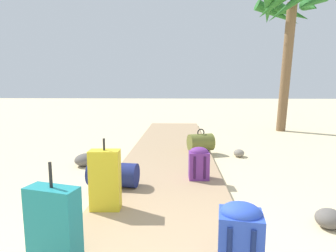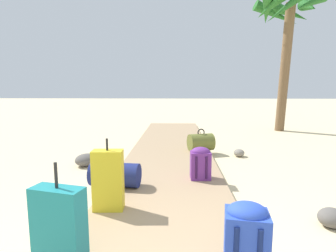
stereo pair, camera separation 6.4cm
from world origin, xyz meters
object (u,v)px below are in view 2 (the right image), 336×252
object	(u,v)px
duffel_bag_olive	(201,142)
suitcase_yellow	(108,180)
backpack_purple	(200,162)
backpack_blue	(246,238)
palm_tree_far_right	(287,22)
suitcase_teal	(59,226)
duffel_bag_navy	(115,174)

from	to	relation	value
duffel_bag_olive	suitcase_yellow	distance (m)	3.13
backpack_purple	backpack_blue	bearing A→B (deg)	-86.13
duffel_bag_olive	backpack_blue	distance (m)	3.89
suitcase_yellow	palm_tree_far_right	size ratio (longest dim) A/B	0.18
suitcase_teal	suitcase_yellow	xyz separation A→B (m)	(0.14, 0.93, 0.03)
backpack_blue	palm_tree_far_right	world-z (taller)	palm_tree_far_right
suitcase_teal	duffel_bag_olive	bearing A→B (deg)	69.60
duffel_bag_navy	duffel_bag_olive	bearing A→B (deg)	57.71
duffel_bag_navy	backpack_purple	bearing A→B (deg)	16.17
suitcase_yellow	palm_tree_far_right	xyz separation A→B (m)	(4.11, 5.96, 3.00)
backpack_purple	palm_tree_far_right	distance (m)	6.53
backpack_blue	duffel_bag_navy	xyz separation A→B (m)	(-1.33, 1.74, -0.13)
backpack_blue	backpack_purple	distance (m)	2.09
suitcase_teal	suitcase_yellow	distance (m)	0.94
duffel_bag_olive	backpack_blue	size ratio (longest dim) A/B	1.08
duffel_bag_olive	suitcase_teal	world-z (taller)	suitcase_teal
suitcase_teal	backpack_purple	bearing A→B (deg)	57.94
duffel_bag_navy	backpack_blue	bearing A→B (deg)	-52.63
duffel_bag_navy	backpack_purple	world-z (taller)	backpack_purple
palm_tree_far_right	suitcase_teal	bearing A→B (deg)	-121.68
duffel_bag_navy	suitcase_yellow	bearing A→B (deg)	-82.72
backpack_blue	duffel_bag_navy	bearing A→B (deg)	127.37
backpack_blue	suitcase_yellow	xyz separation A→B (m)	(-1.24, 1.03, 0.04)
palm_tree_far_right	backpack_purple	bearing A→B (deg)	-121.52
duffel_bag_olive	palm_tree_far_right	bearing A→B (deg)	47.54
duffel_bag_olive	backpack_purple	distance (m)	1.81
suitcase_yellow	duffel_bag_navy	bearing A→B (deg)	97.28
suitcase_yellow	backpack_purple	size ratio (longest dim) A/B	1.67
suitcase_yellow	suitcase_teal	bearing A→B (deg)	-98.71
suitcase_teal	backpack_blue	world-z (taller)	suitcase_teal
suitcase_teal	duffel_bag_navy	world-z (taller)	suitcase_teal
suitcase_teal	backpack_purple	distance (m)	2.34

